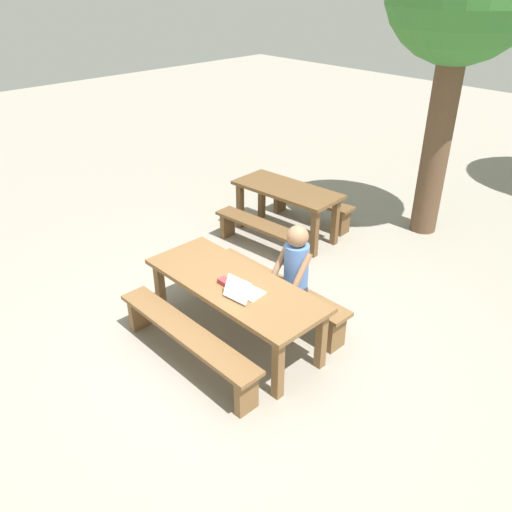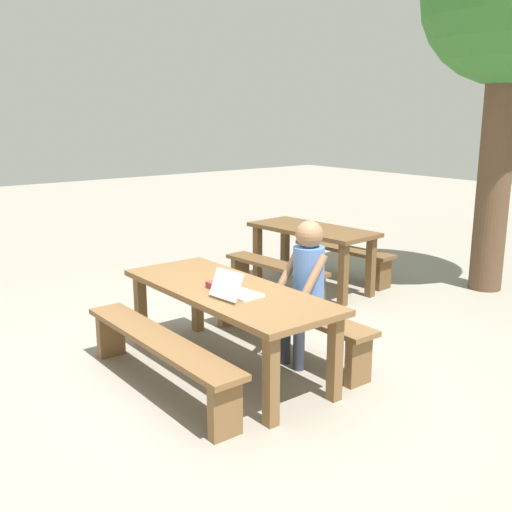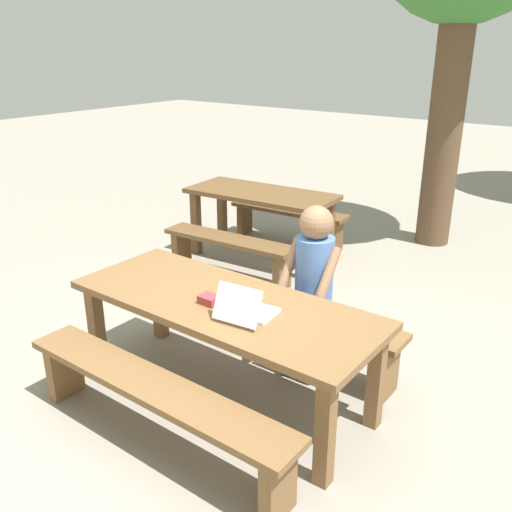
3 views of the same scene
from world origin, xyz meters
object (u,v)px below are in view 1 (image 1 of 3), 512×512
object	(u,v)px
picnic_table_front	(234,290)
laptop	(244,291)
small_pouch	(225,282)
picnic_table_mid	(287,196)
person_seated	(294,270)

from	to	relation	value
picnic_table_front	laptop	size ratio (longest dim) A/B	5.92
picnic_table_front	small_pouch	size ratio (longest dim) A/B	16.99
small_pouch	laptop	bearing A→B (deg)	-1.34
picnic_table_front	picnic_table_mid	xyz separation A→B (m)	(-1.35, 2.26, 0.01)
laptop	picnic_table_mid	bearing A→B (deg)	-61.86
picnic_table_mid	person_seated	bearing A→B (deg)	-49.18
laptop	small_pouch	bearing A→B (deg)	-7.60
laptop	person_seated	xyz separation A→B (m)	(0.03, 0.72, -0.04)
person_seated	picnic_table_front	bearing A→B (deg)	-114.97
laptop	person_seated	distance (m)	0.72
small_pouch	person_seated	bearing A→B (deg)	65.07
small_pouch	person_seated	xyz separation A→B (m)	(0.33, 0.71, -0.01)
picnic_table_front	person_seated	size ratio (longest dim) A/B	1.68
picnic_table_mid	picnic_table_front	bearing A→B (deg)	-63.30
small_pouch	person_seated	size ratio (longest dim) A/B	0.10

